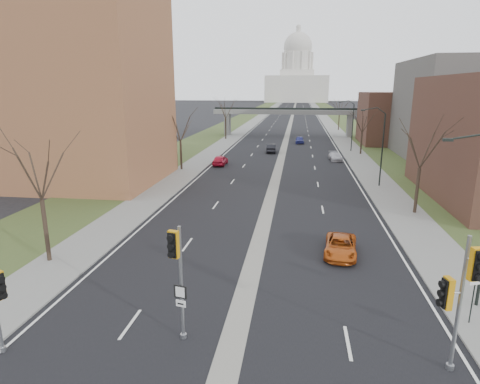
% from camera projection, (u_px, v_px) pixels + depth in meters
% --- Properties ---
extents(ground, '(700.00, 700.00, 0.00)m').
position_uv_depth(ground, '(227.00, 362.00, 16.29)').
color(ground, black).
rests_on(ground, ground).
extents(road_surface, '(20.00, 600.00, 0.01)m').
position_uv_depth(road_surface, '(292.00, 116.00, 159.97)').
color(road_surface, black).
rests_on(road_surface, ground).
extents(median_strip, '(1.20, 600.00, 0.02)m').
position_uv_depth(median_strip, '(292.00, 116.00, 159.97)').
color(median_strip, gray).
rests_on(median_strip, ground).
extents(sidewalk_right, '(4.00, 600.00, 0.12)m').
position_uv_depth(sidewalk_right, '(323.00, 116.00, 158.29)').
color(sidewalk_right, gray).
rests_on(sidewalk_right, ground).
extents(sidewalk_left, '(4.00, 600.00, 0.12)m').
position_uv_depth(sidewalk_left, '(262.00, 115.00, 161.61)').
color(sidewalk_left, gray).
rests_on(sidewalk_left, ground).
extents(grass_verge_right, '(8.00, 600.00, 0.10)m').
position_uv_depth(grass_verge_right, '(338.00, 116.00, 157.47)').
color(grass_verge_right, '#344520').
rests_on(grass_verge_right, ground).
extents(grass_verge_left, '(8.00, 600.00, 0.10)m').
position_uv_depth(grass_verge_left, '(248.00, 115.00, 162.45)').
color(grass_verge_left, '#344520').
rests_on(grass_verge_left, ground).
extents(apartment_building, '(25.00, 16.00, 22.00)m').
position_uv_depth(apartment_building, '(48.00, 86.00, 45.85)').
color(apartment_building, '#955F3B').
rests_on(apartment_building, ground).
extents(commercial_block_mid, '(18.00, 22.00, 15.00)m').
position_uv_depth(commercial_block_mid, '(470.00, 111.00, 60.34)').
color(commercial_block_mid, '#5E5B56').
rests_on(commercial_block_mid, ground).
extents(commercial_block_far, '(14.00, 14.00, 10.00)m').
position_uv_depth(commercial_block_far, '(398.00, 118.00, 79.04)').
color(commercial_block_far, '#513126').
rests_on(commercial_block_far, ground).
extents(pedestrian_bridge, '(34.00, 3.00, 6.45)m').
position_uv_depth(pedestrian_bridge, '(288.00, 115.00, 91.70)').
color(pedestrian_bridge, slate).
rests_on(pedestrian_bridge, ground).
extents(capitol, '(48.00, 42.00, 55.75)m').
position_uv_depth(capitol, '(297.00, 78.00, 318.12)').
color(capitol, silver).
rests_on(capitol, ground).
extents(streetlight_near, '(2.61, 0.20, 8.70)m').
position_uv_depth(streetlight_near, '(479.00, 173.00, 18.76)').
color(streetlight_near, black).
rests_on(streetlight_near, sidewalk_right).
extents(streetlight_mid, '(2.61, 0.20, 8.70)m').
position_uv_depth(streetlight_mid, '(377.00, 124.00, 43.67)').
color(streetlight_mid, black).
rests_on(streetlight_mid, sidewalk_right).
extents(streetlight_far, '(2.61, 0.20, 8.70)m').
position_uv_depth(streetlight_far, '(349.00, 111.00, 68.57)').
color(streetlight_far, black).
rests_on(streetlight_far, sidewalk_right).
extents(tree_left_a, '(7.20, 7.20, 9.40)m').
position_uv_depth(tree_left_a, '(37.00, 160.00, 24.08)').
color(tree_left_a, '#382B21').
rests_on(tree_left_a, sidewalk_left).
extents(tree_left_b, '(6.75, 6.75, 8.81)m').
position_uv_depth(tree_left_b, '(180.00, 124.00, 52.92)').
color(tree_left_b, '#382B21').
rests_on(tree_left_b, sidewalk_left).
extents(tree_left_c, '(7.65, 7.65, 9.99)m').
position_uv_depth(tree_left_c, '(225.00, 106.00, 85.28)').
color(tree_left_c, '#382B21').
rests_on(tree_left_c, sidewalk_left).
extents(tree_right_a, '(7.20, 7.20, 9.40)m').
position_uv_depth(tree_right_a, '(423.00, 139.00, 33.89)').
color(tree_right_a, '#382B21').
rests_on(tree_right_a, sidewalk_right).
extents(tree_right_b, '(6.30, 6.30, 8.22)m').
position_uv_depth(tree_right_b, '(363.00, 119.00, 65.71)').
color(tree_right_b, '#382B21').
rests_on(tree_right_b, sidewalk_right).
extents(tree_right_c, '(7.65, 7.65, 9.99)m').
position_uv_depth(tree_right_c, '(340.00, 103.00, 103.71)').
color(tree_right_c, '#382B21').
rests_on(tree_right_c, sidewalk_right).
extents(signal_pole_median, '(0.66, 0.88, 5.27)m').
position_uv_depth(signal_pole_median, '(177.00, 265.00, 16.69)').
color(signal_pole_median, gray).
rests_on(signal_pole_median, ground).
extents(signal_pole_right, '(1.18, 0.94, 5.64)m').
position_uv_depth(signal_pole_right, '(461.00, 287.00, 14.75)').
color(signal_pole_right, gray).
rests_on(signal_pole_right, ground).
extents(speed_limit_sign, '(0.56, 0.22, 2.72)m').
position_uv_depth(speed_limit_sign, '(475.00, 286.00, 18.37)').
color(speed_limit_sign, black).
rests_on(speed_limit_sign, sidewalk_right).
extents(car_left_near, '(1.77, 4.30, 1.46)m').
position_uv_depth(car_left_near, '(220.00, 160.00, 57.81)').
color(car_left_near, red).
rests_on(car_left_near, ground).
extents(car_left_far, '(1.76, 4.50, 1.46)m').
position_uv_depth(car_left_far, '(271.00, 148.00, 69.39)').
color(car_left_far, black).
rests_on(car_left_far, ground).
extents(car_right_near, '(2.52, 4.61, 1.23)m').
position_uv_depth(car_right_near, '(341.00, 246.00, 26.65)').
color(car_right_near, '#B54C13').
rests_on(car_right_near, ground).
extents(car_right_mid, '(2.12, 4.36, 1.22)m').
position_uv_depth(car_right_mid, '(335.00, 156.00, 61.50)').
color(car_right_mid, '#B3B1BA').
rests_on(car_right_mid, ground).
extents(car_right_far, '(1.76, 4.12, 1.39)m').
position_uv_depth(car_right_far, '(300.00, 140.00, 80.68)').
color(car_right_far, navy).
rests_on(car_right_far, ground).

